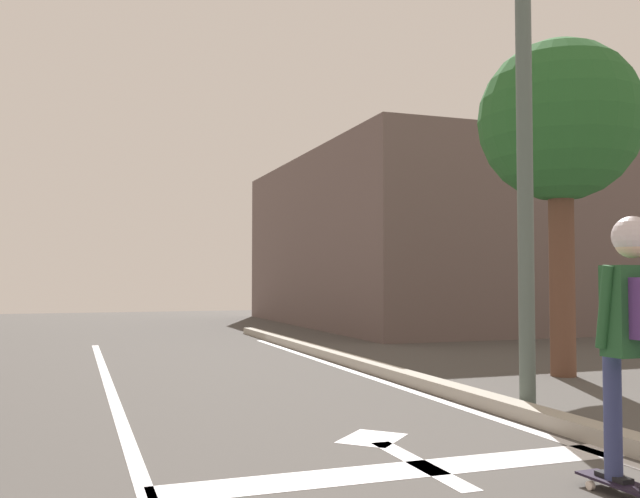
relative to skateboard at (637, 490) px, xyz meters
The scene contains 10 objects.
lane_line_center 3.00m from the skateboard, 155.61° to the left, with size 0.12×20.00×0.01m, color silver.
lane_line_curbside 1.38m from the skateboard, 64.13° to the left, with size 0.12×20.00×0.01m, color silver.
stop_bar 1.47m from the skateboard, 132.56° to the left, with size 3.49×0.40×0.01m, color silver.
lane_arrow_stem 1.45m from the skateboard, 124.44° to the left, with size 0.16×1.40×0.01m, color silver.
lane_arrow_head 2.20m from the skateboard, 111.82° to the left, with size 0.56×0.44×0.01m, color silver.
curb_strip 1.50m from the skateboard, 55.53° to the left, with size 0.24×24.00×0.14m, color #A39D8F.
skateboard is the anchor object (origin of this frame).
skater 1.03m from the skateboard, 88.30° to the right, with size 0.45×0.61×1.62m.
roadside_tree 6.49m from the skateboard, 55.62° to the left, with size 2.23×2.23×4.62m.
building_block 17.54m from the skateboard, 60.10° to the left, with size 11.83×11.00×4.73m, color #655450.
Camera 1 is at (-0.50, 1.41, 1.33)m, focal length 39.37 mm.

